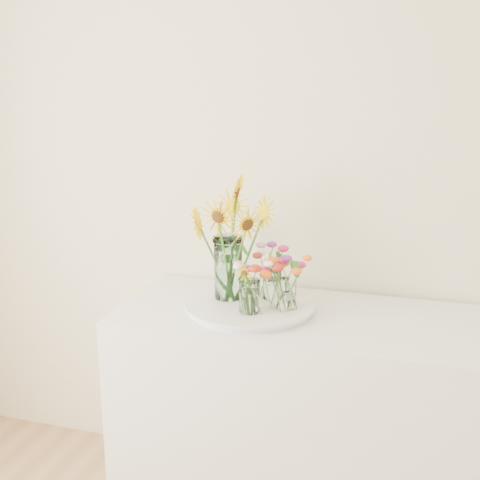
{
  "coord_description": "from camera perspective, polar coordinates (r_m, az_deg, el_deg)",
  "views": [
    {
      "loc": [
        0.32,
        -0.17,
        1.74
      ],
      "look_at": [
        -0.31,
        1.92,
        1.17
      ],
      "focal_mm": 45.0,
      "sensor_mm": 36.0,
      "label": 1
    }
  ],
  "objects": [
    {
      "name": "wildflower_posy_a",
      "position": [
        2.18,
        0.9,
        -4.3
      ],
      "size": [
        0.21,
        0.21,
        0.22
      ],
      "primitive_type": null,
      "color": "#FF6016",
      "rests_on": "tray"
    },
    {
      "name": "tray",
      "position": [
        2.32,
        0.94,
        -6.31
      ],
      "size": [
        0.48,
        0.48,
        0.02
      ],
      "primitive_type": "cylinder",
      "color": "white",
      "rests_on": "counter"
    },
    {
      "name": "counter",
      "position": [
        2.49,
        5.65,
        -16.7
      ],
      "size": [
        1.4,
        0.6,
        0.9
      ],
      "primitive_type": "cube",
      "color": "white",
      "rests_on": "ground_plane"
    },
    {
      "name": "wildflower_posy_b",
      "position": [
        2.23,
        4.32,
        -3.98
      ],
      "size": [
        0.21,
        0.21,
        0.22
      ],
      "primitive_type": null,
      "color": "#FF6016",
      "rests_on": "tray"
    },
    {
      "name": "mason_jar",
      "position": [
        2.33,
        -1.13,
        -2.66
      ],
      "size": [
        0.14,
        0.14,
        0.25
      ],
      "primitive_type": "cylinder",
      "rotation": [
        0.0,
        0.0,
        -0.39
      ],
      "color": "#ADD8CB",
      "rests_on": "tray"
    },
    {
      "name": "sunflower_bouquet",
      "position": [
        2.3,
        -1.14,
        0.05
      ],
      "size": [
        0.73,
        0.73,
        0.48
      ],
      "primitive_type": null,
      "rotation": [
        0.0,
        0.0,
        -0.39
      ],
      "color": "yellow",
      "rests_on": "tray"
    },
    {
      "name": "small_vase_a",
      "position": [
        2.2,
        0.89,
        -5.41
      ],
      "size": [
        0.08,
        0.08,
        0.13
      ],
      "primitive_type": "cylinder",
      "rotation": [
        0.0,
        0.0,
        0.12
      ],
      "color": "white",
      "rests_on": "tray"
    },
    {
      "name": "wildflower_posy_c",
      "position": [
        2.33,
        3.07,
        -3.13
      ],
      "size": [
        0.2,
        0.2,
        0.22
      ],
      "primitive_type": null,
      "color": "#FF6016",
      "rests_on": "tray"
    },
    {
      "name": "small_vase_b",
      "position": [
        2.24,
        4.3,
        -5.07
      ],
      "size": [
        0.11,
        0.11,
        0.13
      ],
      "primitive_type": null,
      "rotation": [
        0.0,
        0.0,
        -0.31
      ],
      "color": "white",
      "rests_on": "tray"
    },
    {
      "name": "small_vase_c",
      "position": [
        2.34,
        3.06,
        -4.18
      ],
      "size": [
        0.08,
        0.08,
        0.13
      ],
      "primitive_type": "cylinder",
      "rotation": [
        0.0,
        0.0,
        0.04
      ],
      "color": "white",
      "rests_on": "tray"
    }
  ]
}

